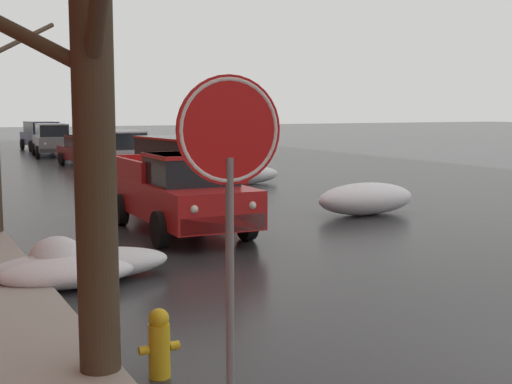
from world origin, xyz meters
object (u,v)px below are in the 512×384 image
object	(u,v)px
pickup_truck_red_approaching_near_lane	(181,193)
suv_grey_queued_behind_truck	(52,139)
suv_darkblue_at_far_intersection	(41,135)
stop_sign_at_corner	(229,169)
bare_tree_at_the_corner	(92,92)
suv_red_parked_kerbside_close	(181,164)
sedan_maroon_parked_far_down_block	(89,150)
suv_silver_parked_kerbside_mid	(119,152)
fire_hydrant	(159,343)

from	to	relation	value
pickup_truck_red_approaching_near_lane	suv_grey_queued_behind_truck	world-z (taller)	suv_grey_queued_behind_truck
suv_darkblue_at_far_intersection	stop_sign_at_corner	world-z (taller)	stop_sign_at_corner
bare_tree_at_the_corner	suv_red_parked_kerbside_close	bearing A→B (deg)	65.93
bare_tree_at_the_corner	sedan_maroon_parked_far_down_block	world-z (taller)	bare_tree_at_the_corner
bare_tree_at_the_corner	suv_darkblue_at_far_intersection	distance (m)	40.52
bare_tree_at_the_corner	suv_silver_parked_kerbside_mid	bearing A→B (deg)	73.52
fire_hydrant	stop_sign_at_corner	distance (m)	2.82
suv_silver_parked_kerbside_mid	suv_grey_queued_behind_truck	xyz separation A→B (m)	(-0.02, 13.26, 0.00)
pickup_truck_red_approaching_near_lane	suv_silver_parked_kerbside_mid	bearing A→B (deg)	79.95
suv_silver_parked_kerbside_mid	fire_hydrant	xyz separation A→B (m)	(-5.38, -20.25, -0.63)
bare_tree_at_the_corner	suv_red_parked_kerbside_close	xyz separation A→B (m)	(5.94, 13.30, -1.84)
suv_red_parked_kerbside_close	suv_silver_parked_kerbside_mid	size ratio (longest dim) A/B	1.12
suv_red_parked_kerbside_close	fire_hydrant	xyz separation A→B (m)	(-5.35, -13.36, -0.63)
sedan_maroon_parked_far_down_block	fire_hydrant	distance (m)	26.49
fire_hydrant	pickup_truck_red_approaching_near_lane	bearing A→B (deg)	67.49
bare_tree_at_the_corner	pickup_truck_red_approaching_near_lane	xyz separation A→B (m)	(3.72, 7.51, -1.95)
suv_red_parked_kerbside_close	fire_hydrant	distance (m)	14.40
pickup_truck_red_approaching_near_lane	fire_hydrant	xyz separation A→B (m)	(-3.14, -7.57, -0.52)
suv_silver_parked_kerbside_mid	bare_tree_at_the_corner	bearing A→B (deg)	-106.48
fire_hydrant	stop_sign_at_corner	xyz separation A→B (m)	(-0.18, -2.07, 1.91)
suv_silver_parked_kerbside_mid	stop_sign_at_corner	size ratio (longest dim) A/B	1.49
bare_tree_at_the_corner	fire_hydrant	size ratio (longest dim) A/B	8.25
bare_tree_at_the_corner	suv_darkblue_at_far_intersection	world-z (taller)	bare_tree_at_the_corner
bare_tree_at_the_corner	stop_sign_at_corner	world-z (taller)	bare_tree_at_the_corner
suv_grey_queued_behind_truck	suv_darkblue_at_far_intersection	world-z (taller)	same
suv_red_parked_kerbside_close	pickup_truck_red_approaching_near_lane	bearing A→B (deg)	-110.92
suv_grey_queued_behind_truck	sedan_maroon_parked_far_down_block	bearing A→B (deg)	-88.38
suv_red_parked_kerbside_close	suv_darkblue_at_far_intersection	distance (m)	26.66
bare_tree_at_the_corner	suv_silver_parked_kerbside_mid	size ratio (longest dim) A/B	1.35
suv_silver_parked_kerbside_mid	sedan_maroon_parked_far_down_block	size ratio (longest dim) A/B	0.95
suv_grey_queued_behind_truck	stop_sign_at_corner	bearing A→B (deg)	-98.85
suv_silver_parked_kerbside_mid	suv_grey_queued_behind_truck	bearing A→B (deg)	90.08
suv_silver_parked_kerbside_mid	suv_darkblue_at_far_intersection	xyz separation A→B (m)	(0.56, 19.76, 0.00)
suv_grey_queued_behind_truck	bare_tree_at_the_corner	bearing A→B (deg)	-100.09
suv_red_parked_kerbside_close	suv_grey_queued_behind_truck	world-z (taller)	same
sedan_maroon_parked_far_down_block	suv_silver_parked_kerbside_mid	bearing A→B (deg)	-92.00
bare_tree_at_the_corner	pickup_truck_red_approaching_near_lane	distance (m)	8.60
fire_hydrant	stop_sign_at_corner	size ratio (longest dim) A/B	0.24
sedan_maroon_parked_far_down_block	fire_hydrant	world-z (taller)	sedan_maroon_parked_far_down_block
pickup_truck_red_approaching_near_lane	sedan_maroon_parked_far_down_block	world-z (taller)	pickup_truck_red_approaching_near_lane
suv_grey_queued_behind_truck	pickup_truck_red_approaching_near_lane	bearing A→B (deg)	-94.91
suv_grey_queued_behind_truck	fire_hydrant	world-z (taller)	suv_grey_queued_behind_truck
suv_darkblue_at_far_intersection	stop_sign_at_corner	xyz separation A→B (m)	(-6.12, -42.08, 1.28)
suv_red_parked_kerbside_close	sedan_maroon_parked_far_down_block	xyz separation A→B (m)	(0.23, 12.54, -0.24)
sedan_maroon_parked_far_down_block	suv_grey_queued_behind_truck	bearing A→B (deg)	91.62
stop_sign_at_corner	pickup_truck_red_approaching_near_lane	bearing A→B (deg)	71.04
suv_darkblue_at_far_intersection	suv_red_parked_kerbside_close	bearing A→B (deg)	-91.27
suv_silver_parked_kerbside_mid	stop_sign_at_corner	bearing A→B (deg)	-103.99
suv_red_parked_kerbside_close	fire_hydrant	world-z (taller)	suv_red_parked_kerbside_close
suv_silver_parked_kerbside_mid	pickup_truck_red_approaching_near_lane	bearing A→B (deg)	-100.05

